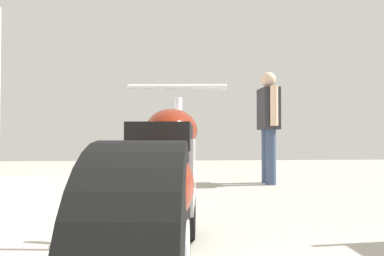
# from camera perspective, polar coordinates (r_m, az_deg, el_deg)

# --- Properties ---
(ground_plane) EXTENTS (15.62, 15.62, 0.00)m
(ground_plane) POSITION_cam_1_polar(r_m,az_deg,el_deg) (3.14, -1.13, -14.38)
(ground_plane) COLOR #A8A399
(motorcycle_maroon_cruiser) EXTENTS (0.68, 2.29, 1.07)m
(motorcycle_maroon_cruiser) POSITION_cam_1_polar(r_m,az_deg,el_deg) (1.77, -3.98, -10.01)
(motorcycle_maroon_cruiser) COLOR black
(motorcycle_maroon_cruiser) RESTS_ON ground_plane
(mechanic_in_blue) EXTENTS (0.25, 0.67, 1.68)m
(mechanic_in_blue) POSITION_cam_1_polar(r_m,az_deg,el_deg) (5.64, 11.80, 1.16)
(mechanic_in_blue) COLOR #384766
(mechanic_in_blue) RESTS_ON ground_plane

